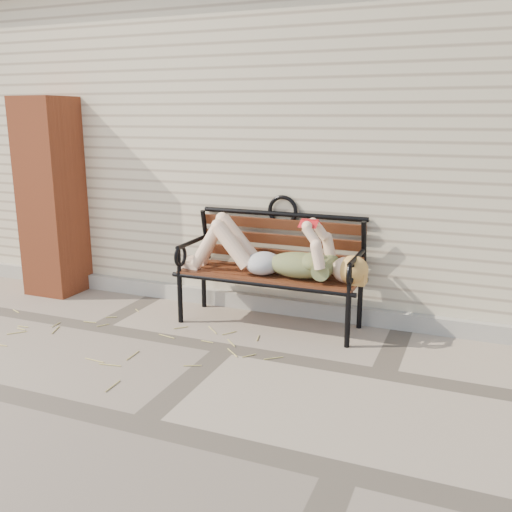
% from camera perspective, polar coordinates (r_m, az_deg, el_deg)
% --- Properties ---
extents(ground, '(80.00, 80.00, 0.00)m').
position_cam_1_polar(ground, '(4.63, -3.04, -9.22)').
color(ground, gray).
rests_on(ground, ground).
extents(house_wall, '(8.00, 4.00, 3.00)m').
position_cam_1_polar(house_wall, '(7.10, 7.27, 11.22)').
color(house_wall, beige).
rests_on(house_wall, ground).
extents(foundation_strip, '(8.00, 0.10, 0.15)m').
position_cam_1_polar(foundation_strip, '(5.44, 1.28, -4.78)').
color(foundation_strip, '#A7A396').
rests_on(foundation_strip, ground).
extents(brick_pillar, '(0.50, 0.50, 2.00)m').
position_cam_1_polar(brick_pillar, '(6.23, -19.73, 5.55)').
color(brick_pillar, '#AB4926').
rests_on(brick_pillar, ground).
extents(garden_bench, '(1.73, 0.69, 1.12)m').
position_cam_1_polar(garden_bench, '(5.03, 1.75, 0.21)').
color(garden_bench, black).
rests_on(garden_bench, ground).
extents(reading_woman, '(1.63, 0.37, 0.51)m').
position_cam_1_polar(reading_woman, '(4.89, 1.35, 0.28)').
color(reading_woman, '#0A3249').
rests_on(reading_woman, ground).
extents(straw_scatter, '(3.04, 1.60, 0.01)m').
position_cam_1_polar(straw_scatter, '(5.06, -15.95, -7.62)').
color(straw_scatter, tan).
rests_on(straw_scatter, ground).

